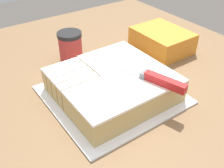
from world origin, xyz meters
name	(u,v)px	position (x,y,z in m)	size (l,w,h in m)	color
cake_board	(112,95)	(-0.01, -0.08, 0.91)	(0.34, 0.36, 0.01)	white
cake	(113,84)	(-0.01, -0.08, 0.95)	(0.29, 0.31, 0.07)	tan
knife	(154,77)	(0.08, -0.01, 0.99)	(0.29, 0.11, 0.02)	silver
coffee_cup	(71,47)	(-0.26, -0.08, 0.97)	(0.08, 0.08, 0.11)	#B23333
storage_box	(162,40)	(-0.14, 0.24, 0.95)	(0.20, 0.16, 0.08)	orange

